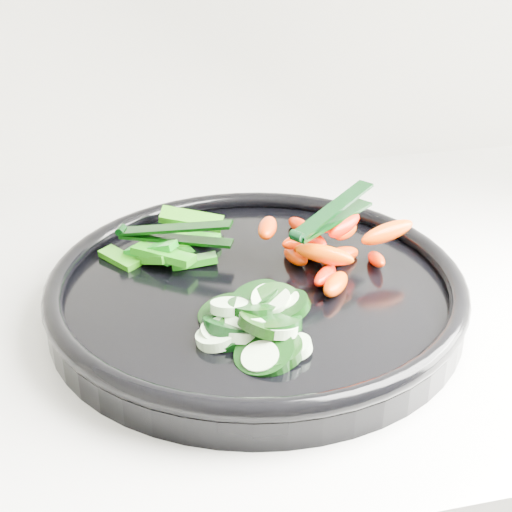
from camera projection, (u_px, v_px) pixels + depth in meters
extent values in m
cube|color=silver|center=(446.00, 269.00, 0.75)|extent=(2.02, 0.62, 0.03)
cylinder|color=black|center=(256.00, 297.00, 0.65)|extent=(0.46, 0.46, 0.02)
torus|color=black|center=(256.00, 280.00, 0.64)|extent=(0.46, 0.46, 0.02)
cylinder|color=black|center=(265.00, 354.00, 0.54)|extent=(0.07, 0.07, 0.03)
cylinder|color=#DFF7C6|center=(261.00, 358.00, 0.54)|extent=(0.04, 0.04, 0.02)
cylinder|color=black|center=(230.00, 328.00, 0.57)|extent=(0.06, 0.06, 0.03)
cylinder|color=beige|center=(242.00, 336.00, 0.56)|extent=(0.03, 0.03, 0.02)
cylinder|color=black|center=(239.00, 333.00, 0.57)|extent=(0.05, 0.05, 0.02)
cylinder|color=beige|center=(217.00, 334.00, 0.56)|extent=(0.04, 0.04, 0.02)
cylinder|color=black|center=(276.00, 351.00, 0.55)|extent=(0.06, 0.06, 0.02)
cylinder|color=#C8EBBC|center=(293.00, 347.00, 0.55)|extent=(0.04, 0.04, 0.02)
cylinder|color=black|center=(226.00, 314.00, 0.59)|extent=(0.07, 0.07, 0.03)
cylinder|color=#E0F3C3|center=(234.00, 313.00, 0.59)|extent=(0.04, 0.04, 0.02)
cylinder|color=black|center=(225.00, 327.00, 0.57)|extent=(0.04, 0.04, 0.01)
cylinder|color=#D4F0C0|center=(217.00, 337.00, 0.56)|extent=(0.05, 0.05, 0.01)
cylinder|color=black|center=(224.00, 334.00, 0.57)|extent=(0.05, 0.05, 0.02)
cylinder|color=#D8F8C6|center=(223.00, 334.00, 0.56)|extent=(0.04, 0.04, 0.02)
cylinder|color=black|center=(286.00, 308.00, 0.58)|extent=(0.05, 0.06, 0.03)
cylinder|color=#DFFBC9|center=(285.00, 303.00, 0.59)|extent=(0.04, 0.04, 0.02)
cylinder|color=black|center=(253.00, 307.00, 0.58)|extent=(0.06, 0.06, 0.02)
cylinder|color=#B7D7AC|center=(229.00, 307.00, 0.58)|extent=(0.04, 0.04, 0.02)
cylinder|color=black|center=(264.00, 326.00, 0.56)|extent=(0.05, 0.05, 0.03)
cylinder|color=#DFF2C2|center=(256.00, 321.00, 0.56)|extent=(0.04, 0.04, 0.02)
cylinder|color=black|center=(277.00, 306.00, 0.58)|extent=(0.06, 0.06, 0.03)
cylinder|color=beige|center=(272.00, 304.00, 0.59)|extent=(0.05, 0.05, 0.03)
cylinder|color=black|center=(256.00, 296.00, 0.60)|extent=(0.05, 0.05, 0.02)
cylinder|color=beige|center=(271.00, 304.00, 0.59)|extent=(0.04, 0.04, 0.02)
cylinder|color=black|center=(273.00, 323.00, 0.56)|extent=(0.05, 0.05, 0.02)
cylinder|color=beige|center=(278.00, 328.00, 0.55)|extent=(0.04, 0.04, 0.02)
ellipsoid|color=red|center=(325.00, 276.00, 0.64)|extent=(0.04, 0.05, 0.02)
ellipsoid|color=#EB3F00|center=(296.00, 256.00, 0.67)|extent=(0.02, 0.05, 0.03)
ellipsoid|color=#F61C00|center=(376.00, 259.00, 0.67)|extent=(0.02, 0.04, 0.02)
ellipsoid|color=#EB4400|center=(315.00, 253.00, 0.68)|extent=(0.03, 0.04, 0.02)
ellipsoid|color=#EA5000|center=(336.00, 284.00, 0.63)|extent=(0.05, 0.05, 0.03)
ellipsoid|color=#F72100|center=(340.00, 256.00, 0.67)|extent=(0.06, 0.04, 0.03)
ellipsoid|color=red|center=(300.00, 226.00, 0.73)|extent=(0.02, 0.05, 0.02)
ellipsoid|color=#FF0D00|center=(303.00, 242.00, 0.70)|extent=(0.02, 0.05, 0.02)
ellipsoid|color=#E04000|center=(332.00, 226.00, 0.70)|extent=(0.02, 0.05, 0.03)
ellipsoid|color=#F61200|center=(316.00, 241.00, 0.67)|extent=(0.02, 0.04, 0.02)
ellipsoid|color=#FF5400|center=(324.00, 254.00, 0.65)|extent=(0.06, 0.04, 0.02)
ellipsoid|color=#E94F00|center=(296.00, 242.00, 0.67)|extent=(0.04, 0.03, 0.02)
ellipsoid|color=#DF3800|center=(346.00, 231.00, 0.69)|extent=(0.04, 0.04, 0.02)
ellipsoid|color=#FF1200|center=(328.00, 225.00, 0.67)|extent=(0.05, 0.03, 0.02)
ellipsoid|color=#EB3800|center=(267.00, 228.00, 0.66)|extent=(0.03, 0.05, 0.02)
ellipsoid|color=red|center=(344.00, 225.00, 0.67)|extent=(0.05, 0.04, 0.02)
ellipsoid|color=#F84D00|center=(387.00, 232.00, 0.66)|extent=(0.06, 0.03, 0.03)
cube|color=#09600E|center=(176.00, 254.00, 0.69)|extent=(0.05, 0.06, 0.03)
cube|color=#1D6C0A|center=(195.00, 238.00, 0.72)|extent=(0.05, 0.05, 0.02)
cube|color=#096409|center=(194.00, 261.00, 0.67)|extent=(0.04, 0.02, 0.01)
cube|color=#116209|center=(165.00, 249.00, 0.69)|extent=(0.06, 0.04, 0.02)
cube|color=#226F0A|center=(120.00, 258.00, 0.68)|extent=(0.04, 0.05, 0.01)
cube|color=#1C6209|center=(144.00, 258.00, 0.68)|extent=(0.06, 0.06, 0.03)
cube|color=#09650A|center=(151.00, 249.00, 0.67)|extent=(0.05, 0.04, 0.02)
cube|color=#0C710A|center=(163.00, 254.00, 0.66)|extent=(0.06, 0.05, 0.01)
cube|color=#18690A|center=(192.00, 219.00, 0.73)|extent=(0.07, 0.04, 0.02)
cylinder|color=black|center=(297.00, 236.00, 0.62)|extent=(0.01, 0.01, 0.01)
cube|color=black|center=(333.00, 220.00, 0.66)|extent=(0.10, 0.08, 0.00)
cube|color=black|center=(334.00, 209.00, 0.66)|extent=(0.10, 0.08, 0.02)
cylinder|color=black|center=(121.00, 230.00, 0.69)|extent=(0.01, 0.01, 0.01)
cube|color=black|center=(176.00, 239.00, 0.68)|extent=(0.11, 0.06, 0.00)
cube|color=black|center=(175.00, 228.00, 0.67)|extent=(0.11, 0.06, 0.02)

